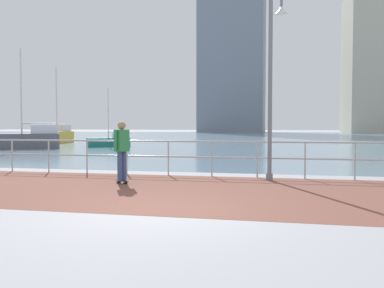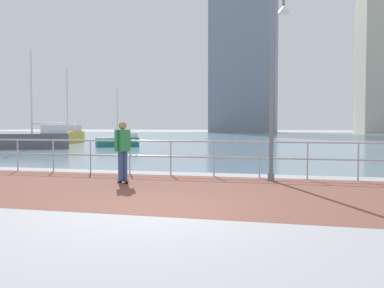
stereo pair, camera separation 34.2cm
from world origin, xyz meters
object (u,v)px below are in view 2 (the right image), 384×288
at_px(lamppost, 275,69).
at_px(sailboat_gray, 68,136).
at_px(sailboat_teal, 119,141).
at_px(skateboarder, 123,146).
at_px(sailboat_yellow, 35,139).

bearing_deg(lamppost, sailboat_gray, 131.50).
bearing_deg(sailboat_gray, lamppost, -48.50).
relative_size(sailboat_teal, sailboat_gray, 0.64).
xyz_separation_m(sailboat_teal, sailboat_gray, (-7.30, 5.24, 0.24)).
distance_m(lamppost, sailboat_gray, 29.74).
distance_m(lamppost, skateboarder, 4.83).
height_order(sailboat_teal, sailboat_yellow, sailboat_yellow).
distance_m(skateboarder, sailboat_yellow, 19.70).
relative_size(lamppost, skateboarder, 3.41).
relative_size(skateboarder, sailboat_teal, 0.39).
xyz_separation_m(lamppost, sailboat_teal, (-12.33, 16.95, -2.77)).
distance_m(skateboarder, sailboat_gray, 28.54).
bearing_deg(sailboat_teal, sailboat_yellow, -140.55).
relative_size(lamppost, sailboat_teal, 1.32).
height_order(skateboarder, sailboat_yellow, sailboat_yellow).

